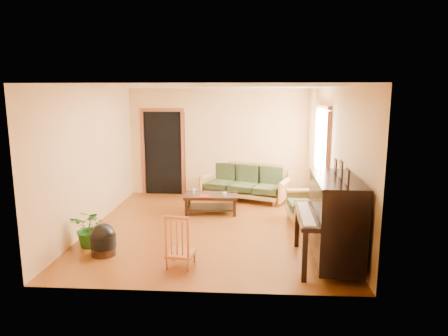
# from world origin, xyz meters

# --- Properties ---
(floor) EXTENTS (5.00, 5.00, 0.00)m
(floor) POSITION_xyz_m (0.00, 0.00, 0.00)
(floor) COLOR #602C0C
(floor) RESTS_ON ground
(doorway) EXTENTS (1.08, 0.16, 2.05)m
(doorway) POSITION_xyz_m (-1.45, 2.48, 1.02)
(doorway) COLOR black
(doorway) RESTS_ON floor
(window) EXTENTS (0.12, 1.36, 1.46)m
(window) POSITION_xyz_m (2.21, 1.30, 1.50)
(window) COLOR white
(window) RESTS_ON right_wall
(sofa) EXTENTS (2.16, 1.47, 0.86)m
(sofa) POSITION_xyz_m (0.56, 2.01, 0.43)
(sofa) COLOR #A87F3D
(sofa) RESTS_ON floor
(coffee_table) EXTENTS (1.13, 0.64, 0.40)m
(coffee_table) POSITION_xyz_m (-0.12, 0.92, 0.20)
(coffee_table) COLOR black
(coffee_table) RESTS_ON floor
(armchair) EXTENTS (0.89, 0.93, 0.86)m
(armchair) POSITION_xyz_m (1.81, 0.42, 0.43)
(armchair) COLOR #A87F3D
(armchair) RESTS_ON floor
(piano) EXTENTS (0.92, 1.50, 1.30)m
(piano) POSITION_xyz_m (1.92, -1.52, 0.65)
(piano) COLOR black
(piano) RESTS_ON floor
(footstool) EXTENTS (0.40, 0.40, 0.38)m
(footstool) POSITION_xyz_m (-1.58, -1.41, 0.19)
(footstool) COLOR black
(footstool) RESTS_ON floor
(red_chair) EXTENTS (0.43, 0.46, 0.80)m
(red_chair) POSITION_xyz_m (-0.31, -1.75, 0.40)
(red_chair) COLOR #99441B
(red_chair) RESTS_ON floor
(leaning_frame) EXTENTS (0.51, 0.19, 0.67)m
(leaning_frame) POSITION_xyz_m (1.87, 2.37, 0.33)
(leaning_frame) COLOR #C48C41
(leaning_frame) RESTS_ON floor
(ceramic_crock) EXTENTS (0.21, 0.21, 0.24)m
(ceramic_crock) POSITION_xyz_m (2.09, 2.17, 0.12)
(ceramic_crock) COLOR #33499B
(ceramic_crock) RESTS_ON floor
(potted_plant) EXTENTS (0.64, 0.58, 0.64)m
(potted_plant) POSITION_xyz_m (-1.91, -1.08, 0.32)
(potted_plant) COLOR #25611B
(potted_plant) RESTS_ON floor
(book) EXTENTS (0.20, 0.26, 0.02)m
(book) POSITION_xyz_m (-0.33, 0.72, 0.41)
(book) COLOR #A62716
(book) RESTS_ON coffee_table
(candle) EXTENTS (0.07, 0.07, 0.11)m
(candle) POSITION_xyz_m (-0.48, 0.95, 0.46)
(candle) COLOR white
(candle) RESTS_ON coffee_table
(glass_jar) EXTENTS (0.11, 0.11, 0.06)m
(glass_jar) POSITION_xyz_m (0.17, 0.88, 0.43)
(glass_jar) COLOR white
(glass_jar) RESTS_ON coffee_table
(remote) EXTENTS (0.14, 0.05, 0.01)m
(remote) POSITION_xyz_m (0.32, 1.10, 0.41)
(remote) COLOR black
(remote) RESTS_ON coffee_table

